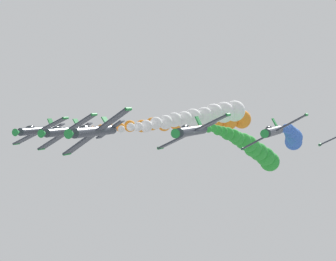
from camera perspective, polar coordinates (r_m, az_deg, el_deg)
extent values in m
cylinder|color=#333842|center=(64.73, -7.21, -0.07)|extent=(1.53, 9.00, 1.53)
cone|color=#1E8438|center=(60.27, -9.46, -0.30)|extent=(1.45, 1.20, 1.45)
cube|color=#333842|center=(65.06, -7.00, -0.13)|extent=(7.75, 1.90, 5.25)
cylinder|color=#1E8438|center=(63.30, -3.94, 2.12)|extent=(0.50, 1.40, 0.50)
cylinder|color=#1E8438|center=(67.09, -9.89, -2.24)|extent=(0.50, 1.40, 0.50)
cube|color=#333842|center=(68.30, -5.67, 0.13)|extent=(3.26, 1.20, 2.26)
cube|color=#1E8438|center=(68.58, -6.02, 0.77)|extent=(1.00, 1.10, 1.41)
ellipsoid|color=black|center=(63.25, -8.19, 0.23)|extent=(1.05, 2.20, 1.03)
sphere|color=white|center=(71.05, -4.60, 0.14)|extent=(0.87, 0.87, 0.87)
sphere|color=white|center=(72.76, -3.68, 0.35)|extent=(1.05, 1.05, 1.05)
sphere|color=white|center=(74.58, -2.96, 0.40)|extent=(1.21, 1.21, 1.21)
sphere|color=white|center=(76.35, -2.15, 0.43)|extent=(1.64, 1.64, 1.64)
sphere|color=white|center=(78.02, -1.20, 0.73)|extent=(1.68, 1.68, 1.68)
sphere|color=white|center=(79.70, -0.25, 0.81)|extent=(1.97, 1.97, 1.97)
sphere|color=white|center=(81.42, 0.61, 1.05)|extent=(2.08, 2.08, 2.08)
sphere|color=white|center=(83.08, 1.61, 1.08)|extent=(2.39, 2.39, 2.39)
sphere|color=white|center=(84.82, 2.45, 1.28)|extent=(2.61, 2.61, 2.61)
sphere|color=white|center=(86.42, 3.57, 1.44)|extent=(2.61, 2.61, 2.61)
sphere|color=white|center=(88.13, 4.49, 1.69)|extent=(2.94, 2.94, 2.94)
sphere|color=white|center=(89.82, 5.49, 1.78)|extent=(3.23, 3.23, 3.23)
sphere|color=white|center=(91.49, 6.56, 1.92)|extent=(3.29, 3.29, 3.29)
cylinder|color=#333842|center=(67.62, 2.36, -0.05)|extent=(1.47, 9.00, 1.47)
cone|color=#1E8438|center=(62.80, 0.91, -0.27)|extent=(1.40, 1.20, 1.40)
cube|color=#333842|center=(67.99, 2.50, -0.11)|extent=(8.35, 1.90, 4.18)
cylinder|color=#1E8438|center=(66.75, 5.89, 1.55)|extent=(0.48, 1.40, 0.48)
cylinder|color=#1E8438|center=(69.51, -0.75, -1.70)|extent=(0.48, 1.40, 0.48)
cube|color=#333842|center=(71.43, 3.34, 0.14)|extent=(3.50, 1.20, 1.82)
cube|color=#1E8438|center=(71.61, 3.06, 0.81)|extent=(0.83, 1.10, 1.50)
ellipsoid|color=black|center=(65.96, 1.70, 0.27)|extent=(1.03, 2.20, 0.98)
sphere|color=green|center=(74.21, 3.98, 0.13)|extent=(0.91, 0.91, 0.91)
sphere|color=green|center=(75.99, 4.47, 0.24)|extent=(1.08, 1.08, 1.08)
sphere|color=green|center=(77.81, 4.91, 0.02)|extent=(1.35, 1.35, 1.35)
sphere|color=green|center=(79.61, 5.38, -0.09)|extent=(1.42, 1.42, 1.42)
sphere|color=green|center=(81.41, 5.86, -0.31)|extent=(1.82, 1.82, 1.82)
sphere|color=green|center=(83.17, 6.44, -0.51)|extent=(1.92, 1.92, 1.92)
sphere|color=green|center=(85.01, 6.82, -0.77)|extent=(2.08, 2.08, 2.08)
sphere|color=green|center=(86.78, 7.39, -1.04)|extent=(2.43, 2.43, 2.43)
sphere|color=green|center=(88.58, 7.92, -1.29)|extent=(2.53, 2.53, 2.53)
sphere|color=green|center=(90.44, 8.31, -1.71)|extent=(2.73, 2.73, 2.73)
sphere|color=green|center=(92.23, 8.87, -2.07)|extent=(2.85, 2.85, 2.85)
sphere|color=green|center=(94.03, 9.51, -2.53)|extent=(3.01, 3.01, 3.01)
sphere|color=green|center=(95.91, 9.95, -3.01)|extent=(3.20, 3.20, 3.20)
cylinder|color=#333842|center=(77.35, -10.05, -0.09)|extent=(1.50, 9.00, 1.50)
cone|color=#1E8438|center=(73.01, -12.09, -0.28)|extent=(1.43, 1.20, 1.43)
cube|color=#333842|center=(77.67, -9.87, -0.14)|extent=(8.03, 1.90, 4.80)
cylinder|color=#1E8438|center=(75.65, -7.29, 1.56)|extent=(0.49, 1.40, 0.49)
cylinder|color=#1E8438|center=(79.90, -12.32, -1.75)|extent=(0.49, 1.40, 0.49)
cube|color=#333842|center=(80.82, -8.63, 0.08)|extent=(3.37, 1.20, 2.07)
cube|color=#1E8438|center=(81.10, -8.88, 0.65)|extent=(0.93, 1.10, 1.45)
ellipsoid|color=black|center=(75.91, -10.91, 0.17)|extent=(1.04, 2.20, 1.01)
sphere|color=orange|center=(83.65, -7.37, 0.17)|extent=(0.85, 0.85, 0.85)
sphere|color=orange|center=(85.70, -6.59, 0.20)|extent=(1.22, 1.22, 1.22)
sphere|color=orange|center=(87.66, -5.70, 0.19)|extent=(1.44, 1.44, 1.44)
sphere|color=orange|center=(89.50, -4.68, 0.31)|extent=(1.41, 1.41, 1.41)
sphere|color=orange|center=(91.42, -3.77, 0.43)|extent=(1.86, 1.86, 1.86)
sphere|color=orange|center=(93.15, -2.59, 0.44)|extent=(2.01, 2.01, 2.01)
sphere|color=orange|center=(94.99, -1.57, 0.65)|extent=(2.13, 2.13, 2.13)
sphere|color=orange|center=(96.74, -0.38, 0.59)|extent=(2.24, 2.24, 2.24)
sphere|color=orange|center=(98.47, 0.84, 0.80)|extent=(2.53, 2.53, 2.53)
sphere|color=orange|center=(100.30, 1.93, 0.80)|extent=(2.75, 2.75, 2.75)
sphere|color=orange|center=(102.04, 3.20, 0.84)|extent=(3.02, 3.02, 3.02)
sphere|color=orange|center=(103.77, 4.55, 0.81)|extent=(3.11, 3.11, 3.11)
sphere|color=orange|center=(105.52, 5.92, 0.93)|extent=(3.32, 3.32, 3.32)
sphere|color=orange|center=(107.32, 7.24, 1.10)|extent=(3.44, 3.44, 3.44)
cylinder|color=#333842|center=(75.23, 10.28, -0.09)|extent=(1.50, 9.00, 1.50)
cone|color=#1E8438|center=(70.22, 9.54, -0.29)|extent=(1.42, 1.20, 1.42)
cube|color=#333842|center=(75.62, 10.37, -0.14)|extent=(8.13, 1.90, 4.63)
cylinder|color=#1E8438|center=(74.94, 13.41, 1.51)|extent=(0.49, 1.40, 0.49)
cylinder|color=#1E8438|center=(76.57, 7.39, -1.76)|extent=(0.49, 1.40, 0.49)
cube|color=#333842|center=(79.17, 10.78, 0.08)|extent=(3.41, 1.20, 2.01)
cube|color=#1E8438|center=(79.31, 10.48, 0.67)|extent=(0.90, 1.10, 1.47)
ellipsoid|color=black|center=(73.48, 9.85, 0.18)|extent=(1.04, 2.20, 1.00)
sphere|color=blue|center=(82.23, 11.17, 0.09)|extent=(0.87, 0.87, 0.87)
sphere|color=blue|center=(84.29, 11.49, 0.12)|extent=(1.04, 1.04, 1.04)
sphere|color=blue|center=(86.40, 11.55, 0.19)|extent=(1.38, 1.38, 1.38)
sphere|color=blue|center=(88.49, 11.75, 0.17)|extent=(1.60, 1.60, 1.60)
sphere|color=blue|center=(90.59, 11.95, -0.01)|extent=(1.62, 1.62, 1.62)
sphere|color=blue|center=(92.74, 11.88, -0.09)|extent=(1.97, 1.97, 1.97)
sphere|color=blue|center=(94.86, 11.94, -0.14)|extent=(2.10, 2.10, 2.10)
sphere|color=blue|center=(96.98, 12.08, -0.38)|extent=(2.39, 2.39, 2.39)
sphere|color=blue|center=(99.09, 12.21, -0.50)|extent=(2.65, 2.65, 2.65)
sphere|color=blue|center=(101.22, 12.29, -0.65)|extent=(2.83, 2.83, 2.83)
sphere|color=blue|center=(103.39, 12.21, -0.83)|extent=(2.92, 2.92, 2.92)
sphere|color=blue|center=(105.55, 12.21, -1.06)|extent=(3.09, 3.09, 3.09)
cylinder|color=#333842|center=(86.20, -12.58, 0.00)|extent=(1.46, 9.00, 1.46)
cone|color=#1E8438|center=(81.98, -14.53, -0.17)|extent=(1.39, 1.20, 1.39)
cube|color=#333842|center=(86.51, -12.41, -0.05)|extent=(8.42, 1.90, 4.03)
cylinder|color=#1E8438|center=(84.24, -10.04, 1.21)|extent=(0.48, 1.40, 0.48)
cylinder|color=#1E8438|center=(88.96, -14.66, -1.24)|extent=(0.48, 1.40, 0.48)
cube|color=#333842|center=(89.58, -11.20, 0.15)|extent=(3.52, 1.20, 1.76)
cube|color=#1E8438|center=(89.83, -11.38, 0.69)|extent=(0.80, 1.10, 1.51)
ellipsoid|color=black|center=(84.79, -13.37, 0.25)|extent=(1.02, 2.20, 0.97)
cylinder|color=#1E8438|center=(82.10, 14.69, -1.35)|extent=(0.48, 1.40, 0.48)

